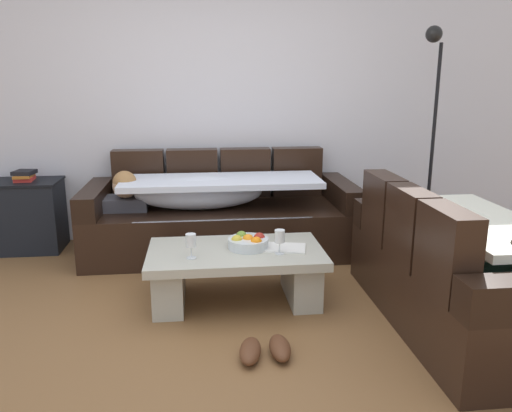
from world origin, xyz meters
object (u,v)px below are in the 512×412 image
object	(u,v)px
wine_glass_near_left	(191,241)
floor_lamp	(431,125)
couch_near_window	(461,273)
wine_glass_near_right	(280,237)
open_magazine	(285,248)
couch_along_wall	(217,216)
fruit_bowl	(248,242)
coffee_table	(236,269)
pair_of_shoes	(265,349)
book_stack_on_cabinet	(24,176)
side_cabinet	(21,216)

from	to	relation	value
wine_glass_near_left	floor_lamp	size ratio (longest dim) A/B	0.09
couch_near_window	wine_glass_near_right	world-z (taller)	couch_near_window
wine_glass_near_left	open_magazine	bearing A→B (deg)	11.09
couch_along_wall	wine_glass_near_left	xyz separation A→B (m)	(-0.21, -1.22, 0.16)
couch_along_wall	fruit_bowl	size ratio (longest dim) A/B	8.39
coffee_table	wine_glass_near_left	xyz separation A→B (m)	(-0.30, -0.14, 0.26)
floor_lamp	coffee_table	bearing A→B (deg)	-150.28
fruit_bowl	pair_of_shoes	bearing A→B (deg)	-88.70
couch_near_window	pair_of_shoes	world-z (taller)	couch_near_window
open_magazine	floor_lamp	xyz separation A→B (m)	(1.48, 1.05, 0.73)
pair_of_shoes	couch_near_window	bearing A→B (deg)	12.61
pair_of_shoes	couch_along_wall	bearing A→B (deg)	96.03
open_magazine	floor_lamp	bearing A→B (deg)	48.61
wine_glass_near_left	wine_glass_near_right	world-z (taller)	same
fruit_bowl	pair_of_shoes	size ratio (longest dim) A/B	0.89
pair_of_shoes	book_stack_on_cabinet	bearing A→B (deg)	132.27
fruit_bowl	book_stack_on_cabinet	size ratio (longest dim) A/B	1.19
couch_along_wall	side_cabinet	world-z (taller)	couch_along_wall
book_stack_on_cabinet	pair_of_shoes	bearing A→B (deg)	-47.73
fruit_bowl	wine_glass_near_right	xyz separation A→B (m)	(0.20, -0.14, 0.07)
fruit_bowl	pair_of_shoes	world-z (taller)	fruit_bowl
open_magazine	wine_glass_near_right	bearing A→B (deg)	-104.67
fruit_bowl	floor_lamp	distance (m)	2.12
floor_lamp	side_cabinet	bearing A→B (deg)	175.81
fruit_bowl	wine_glass_near_left	bearing A→B (deg)	-157.10
couch_near_window	open_magazine	world-z (taller)	couch_near_window
book_stack_on_cabinet	floor_lamp	size ratio (longest dim) A/B	0.12
side_cabinet	open_magazine	bearing A→B (deg)	-31.23
coffee_table	side_cabinet	size ratio (longest dim) A/B	1.67
coffee_table	open_magazine	size ratio (longest dim) A/B	4.29
floor_lamp	couch_along_wall	bearing A→B (deg)	178.73
couch_along_wall	pair_of_shoes	xyz separation A→B (m)	(0.19, -1.84, -0.29)
couch_near_window	coffee_table	world-z (taller)	couch_near_window
fruit_bowl	open_magazine	bearing A→B (deg)	-8.85
pair_of_shoes	floor_lamp	bearing A→B (deg)	46.32
couch_along_wall	couch_near_window	size ratio (longest dim) A/B	1.34
wine_glass_near_left	wine_glass_near_right	xyz separation A→B (m)	(0.59, 0.02, 0.00)
open_magazine	pair_of_shoes	xyz separation A→B (m)	(-0.23, -0.74, -0.34)
wine_glass_near_left	floor_lamp	bearing A→B (deg)	29.05
couch_near_window	wine_glass_near_left	distance (m)	1.73
couch_along_wall	side_cabinet	bearing A→B (deg)	172.65
couch_near_window	open_magazine	distance (m)	1.15
couch_along_wall	wine_glass_near_right	world-z (taller)	couch_along_wall
side_cabinet	book_stack_on_cabinet	world-z (taller)	book_stack_on_cabinet
fruit_bowl	floor_lamp	bearing A→B (deg)	30.35
fruit_bowl	side_cabinet	bearing A→B (deg)	146.38
coffee_table	couch_along_wall	bearing A→B (deg)	94.58
coffee_table	floor_lamp	world-z (taller)	floor_lamp
couch_near_window	wine_glass_near_left	size ratio (longest dim) A/B	10.57
wine_glass_near_right	floor_lamp	world-z (taller)	floor_lamp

